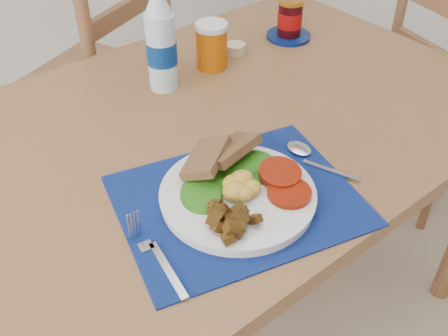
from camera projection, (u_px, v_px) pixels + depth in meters
The scene contains 11 objects.
table at pixel (212, 150), 1.23m from camera, with size 1.40×0.90×0.75m.
chair_far at pixel (103, 50), 1.73m from camera, with size 0.60×0.59×1.24m.
chair_end at pixel (443, 78), 1.77m from camera, with size 0.44×0.45×1.03m.
placemat at pixel (238, 200), 0.97m from camera, with size 0.43×0.34×0.00m, color #040532.
breakfast_plate at pixel (237, 194), 0.95m from camera, with size 0.28×0.28×0.07m.
fork at pixel (154, 255), 0.86m from camera, with size 0.04×0.19×0.00m.
spoon at pixel (309, 156), 1.07m from camera, with size 0.05×0.17×0.01m.
water_bottle at pixel (161, 46), 1.23m from camera, with size 0.07×0.07×0.25m.
juice_glass at pixel (212, 47), 1.34m from camera, with size 0.08×0.08×0.11m, color #AB4904.
ramekin at pixel (235, 49), 1.42m from camera, with size 0.05×0.05×0.03m, color #C8B692.
jam_on_saucer at pixel (290, 21), 1.48m from camera, with size 0.13×0.13×0.11m.
Camera 1 is at (-0.59, -0.58, 1.42)m, focal length 42.00 mm.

